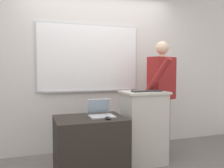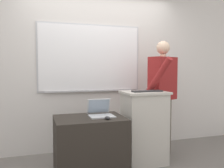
{
  "view_description": "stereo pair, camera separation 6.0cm",
  "coord_description": "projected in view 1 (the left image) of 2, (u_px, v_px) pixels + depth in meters",
  "views": [
    {
      "loc": [
        -1.0,
        -2.39,
        1.3
      ],
      "look_at": [
        -0.04,
        0.45,
        1.12
      ],
      "focal_mm": 38.0,
      "sensor_mm": 36.0,
      "label": 1
    },
    {
      "loc": [
        -0.94,
        -2.41,
        1.3
      ],
      "look_at": [
        -0.04,
        0.45,
        1.12
      ],
      "focal_mm": 38.0,
      "sensor_mm": 36.0,
      "label": 2
    }
  ],
  "objects": [
    {
      "name": "back_wall",
      "position": [
        96.0,
        62.0,
        3.88
      ],
      "size": [
        6.4,
        0.17,
        2.82
      ],
      "color": "silver",
      "rests_on": "ground_plane"
    },
    {
      "name": "lectern_podium",
      "position": [
        144.0,
        127.0,
        3.29
      ],
      "size": [
        0.6,
        0.48,
        1.0
      ],
      "color": "#BCB7AD",
      "rests_on": "ground_plane"
    },
    {
      "name": "side_desk",
      "position": [
        90.0,
        147.0,
        2.89
      ],
      "size": [
        0.84,
        0.62,
        0.72
      ],
      "color": "#28231E",
      "rests_on": "ground_plane"
    },
    {
      "name": "person_presenter",
      "position": [
        162.0,
        89.0,
        3.56
      ],
      "size": [
        0.61,
        0.68,
        1.72
      ],
      "rotation": [
        0.0,
        0.0,
        0.39
      ],
      "color": "brown",
      "rests_on": "ground_plane"
    },
    {
      "name": "laptop",
      "position": [
        100.0,
        111.0,
        2.97
      ],
      "size": [
        0.3,
        0.3,
        0.21
      ],
      "color": "#B7BABF",
      "rests_on": "side_desk"
    },
    {
      "name": "wireless_keyboard",
      "position": [
        147.0,
        91.0,
        3.2
      ],
      "size": [
        0.41,
        0.13,
        0.02
      ],
      "color": "#2D2D30",
      "rests_on": "lectern_podium"
    },
    {
      "name": "computer_mouse_by_laptop",
      "position": [
        108.0,
        118.0,
        2.75
      ],
      "size": [
        0.06,
        0.1,
        0.03
      ],
      "color": "black",
      "rests_on": "side_desk"
    }
  ]
}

